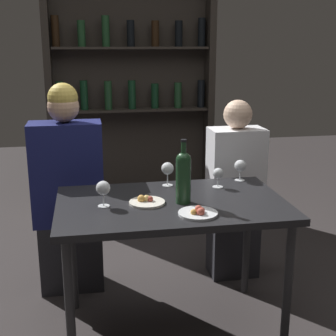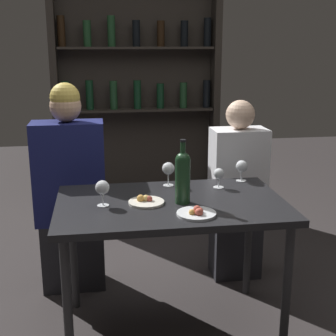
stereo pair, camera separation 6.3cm
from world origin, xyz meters
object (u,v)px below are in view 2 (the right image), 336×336
Objects in this scene: wine_glass_2 at (242,167)px; seated_person_left at (70,195)px; food_plate_0 at (146,201)px; wine_glass_0 at (219,174)px; food_plate_1 at (197,213)px; seated_person_right at (237,196)px; wine_glass_3 at (102,188)px; wine_bottle at (183,175)px; wine_glass_1 at (168,169)px.

seated_person_left is (-1.01, 0.26, -0.21)m from wine_glass_2.
wine_glass_0 is at bearing 24.92° from food_plate_0.
food_plate_1 is 0.91m from seated_person_right.
seated_person_right is (0.88, 0.58, -0.28)m from wine_glass_3.
wine_bottle is 0.28× the size of seated_person_right.
wine_bottle is 0.34m from wine_glass_0.
wine_glass_0 is 0.95m from seated_person_left.
food_plate_0 is 0.96× the size of food_plate_1.
seated_person_left reaches higher than wine_glass_2.
food_plate_0 is (0.22, 0.01, -0.08)m from wine_glass_3.
seated_person_right is at bearing 60.44° from food_plate_1.
wine_glass_0 is at bearing -23.57° from seated_person_left.
wine_bottle reaches higher than wine_glass_2.
wine_glass_2 is at bearing -103.18° from seated_person_right.
wine_bottle is 2.39× the size of wine_glass_1.
wine_glass_3 is at bearing -158.86° from wine_glass_2.
wine_glass_0 is at bearing 62.34° from food_plate_1.
seated_person_right is at bearing 33.36° from wine_glass_3.
wine_glass_2 reaches higher than food_plate_1.
wine_bottle is 2.91× the size of wine_glass_0.
seated_person_right is (0.23, 0.37, -0.26)m from wine_glass_0.
seated_person_left is 1.08m from seated_person_right.
wine_glass_3 is (-0.65, -0.21, 0.02)m from wine_glass_0.
seated_person_left is (-0.64, 0.78, -0.13)m from food_plate_1.
wine_glass_3 is at bearing -142.42° from wine_glass_1.
wine_glass_3 is at bearing -162.24° from wine_glass_0.
seated_person_left is at bearing -180.00° from seated_person_right.
wine_glass_2 is 0.64m from food_plate_1.
wine_glass_1 is 0.44m from wine_glass_2.
food_plate_1 is at bearing -42.73° from food_plate_0.
wine_bottle is at bearing -128.71° from seated_person_right.
wine_glass_1 reaches higher than wine_glass_3.
wine_glass_1 is 0.73× the size of food_plate_1.
wine_bottle is at bearing -2.01° from wine_glass_3.
food_plate_1 is at bearing -119.56° from seated_person_right.
seated_person_left is (-0.60, 0.59, -0.27)m from wine_bottle.
wine_glass_0 is 0.20m from wine_glass_2.
seated_person_right is at bearing 58.43° from wine_glass_0.
seated_person_left is at bearing 125.91° from food_plate_0.
wine_glass_0 is 0.46m from food_plate_1.
wine_glass_1 reaches higher than wine_glass_0.
wine_glass_3 is at bearing -146.64° from seated_person_right.
wine_glass_2 is at bearing 27.25° from food_plate_0.
food_plate_0 is at bearing -139.17° from seated_person_right.
wine_glass_3 is at bearing -71.26° from seated_person_left.
seated_person_left is at bearing 156.43° from wine_glass_0.
wine_glass_2 is (0.17, 0.11, 0.01)m from wine_glass_0.
food_plate_1 is at bearing -24.21° from wine_glass_3.
food_plate_0 is at bearing -152.75° from wine_glass_2.
wine_bottle is at bearing -138.02° from wine_glass_0.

